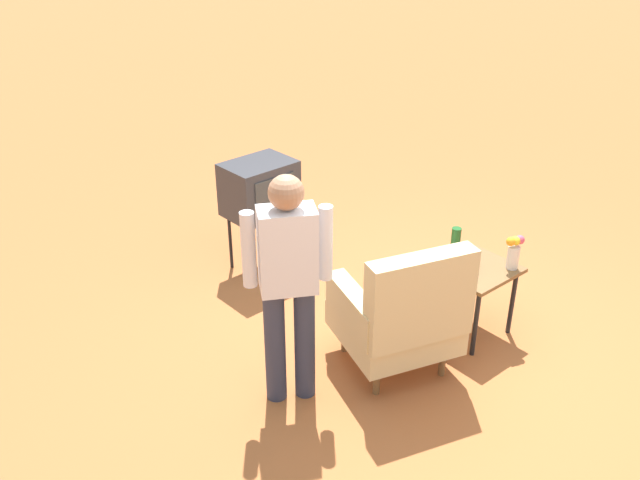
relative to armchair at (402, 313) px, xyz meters
name	(u,v)px	position (x,y,z in m)	size (l,w,h in m)	color
ground_plane	(415,358)	(-0.20, -0.02, -0.50)	(60.00, 60.00, 0.00)	#AD6033
armchair	(402,313)	(0.00, 0.00, 0.00)	(0.96, 0.97, 1.06)	brown
side_table	(474,276)	(-0.78, 0.00, 0.00)	(0.56, 0.56, 0.59)	black
tv_on_stand	(259,189)	(-0.13, -1.87, 0.28)	(0.62, 0.47, 1.03)	black
person_standing	(288,278)	(0.76, -0.29, 0.44)	(0.51, 0.37, 1.64)	#2D3347
bottle_wine_green	(455,247)	(-0.66, -0.11, 0.25)	(0.07, 0.07, 0.32)	#1E5623
soda_can_red	(474,262)	(-0.73, 0.03, 0.15)	(0.07, 0.07, 0.12)	red
flower_vase	(514,251)	(-0.97, 0.20, 0.24)	(0.15, 0.10, 0.27)	silver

